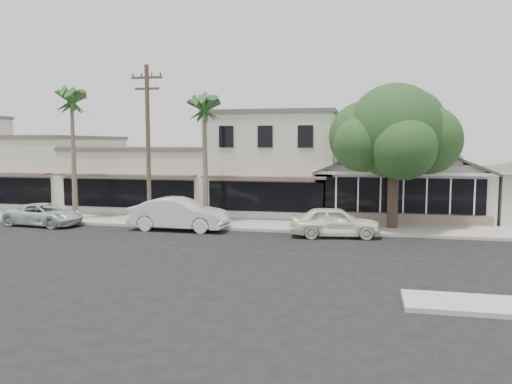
% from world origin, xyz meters
% --- Properties ---
extents(ground, '(140.00, 140.00, 0.00)m').
position_xyz_m(ground, '(0.00, 0.00, 0.00)').
color(ground, black).
rests_on(ground, ground).
extents(sidewalk_north, '(90.00, 3.50, 0.15)m').
position_xyz_m(sidewalk_north, '(-8.00, 6.75, 0.07)').
color(sidewalk_north, '#9E9991').
rests_on(sidewalk_north, ground).
extents(corner_shop, '(10.40, 8.60, 5.10)m').
position_xyz_m(corner_shop, '(5.00, 12.47, 2.62)').
color(corner_shop, beige).
rests_on(corner_shop, ground).
extents(row_building_near, '(8.00, 10.00, 6.50)m').
position_xyz_m(row_building_near, '(-3.00, 13.50, 3.25)').
color(row_building_near, beige).
rests_on(row_building_near, ground).
extents(row_building_midnear, '(10.00, 10.00, 4.20)m').
position_xyz_m(row_building_midnear, '(-12.00, 13.50, 2.10)').
color(row_building_midnear, silver).
rests_on(row_building_midnear, ground).
extents(row_building_midfar, '(11.00, 10.00, 5.00)m').
position_xyz_m(row_building_midfar, '(-22.50, 13.50, 2.50)').
color(row_building_midfar, beige).
rests_on(row_building_midfar, ground).
extents(utility_pole, '(1.80, 0.24, 9.00)m').
position_xyz_m(utility_pole, '(-9.00, 5.20, 4.79)').
color(utility_pole, brown).
rests_on(utility_pole, ground).
extents(car_0, '(4.71, 2.41, 1.54)m').
position_xyz_m(car_0, '(1.43, 4.30, 0.77)').
color(car_0, white).
rests_on(car_0, ground).
extents(car_1, '(5.36, 1.94, 1.76)m').
position_xyz_m(car_1, '(-6.97, 4.51, 0.88)').
color(car_1, silver).
rests_on(car_1, ground).
extents(car_2, '(4.78, 2.60, 1.27)m').
position_xyz_m(car_2, '(-15.08, 4.28, 0.64)').
color(car_2, '#B3C1BC').
rests_on(car_2, ground).
extents(shade_tree, '(7.11, 6.43, 7.89)m').
position_xyz_m(shade_tree, '(4.28, 7.18, 5.19)').
color(shade_tree, '#403027').
rests_on(shade_tree, ground).
extents(palm_east, '(2.88, 2.88, 7.82)m').
position_xyz_m(palm_east, '(-6.11, 6.51, 6.69)').
color(palm_east, '#726651').
rests_on(palm_east, ground).
extents(palm_mid, '(3.07, 3.07, 8.34)m').
position_xyz_m(palm_mid, '(-14.27, 6.17, 7.18)').
color(palm_mid, '#726651').
rests_on(palm_mid, ground).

